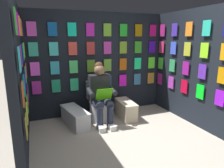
{
  "coord_description": "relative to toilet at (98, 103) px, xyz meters",
  "views": [
    {
      "loc": [
        1.32,
        2.08,
        1.65
      ],
      "look_at": [
        0.06,
        -1.12,
        0.85
      ],
      "focal_mm": 32.37,
      "sensor_mm": 36.0,
      "label": 1
    }
  ],
  "objects": [
    {
      "name": "display_wall_left",
      "position": [
        -1.67,
        0.66,
        0.76
      ],
      "size": [
        0.14,
        2.04,
        2.17
      ],
      "color": "black",
      "rests_on": "ground"
    },
    {
      "name": "toilet",
      "position": [
        0.0,
        0.0,
        0.0
      ],
      "size": [
        0.41,
        0.56,
        0.77
      ],
      "rotation": [
        0.0,
        0.0,
        -0.04
      ],
      "color": "white",
      "rests_on": "ground"
    },
    {
      "name": "comic_longbox_near",
      "position": [
        -0.54,
        0.17,
        -0.15
      ],
      "size": [
        0.32,
        0.68,
        0.36
      ],
      "rotation": [
        0.0,
        0.0,
        -0.05
      ],
      "color": "beige",
      "rests_on": "ground"
    },
    {
      "name": "display_wall_right",
      "position": [
        1.38,
        0.66,
        0.76
      ],
      "size": [
        0.14,
        2.04,
        2.17
      ],
      "color": "black",
      "rests_on": "ground"
    },
    {
      "name": "comic_longbox_far",
      "position": [
        0.51,
        0.15,
        -0.16
      ],
      "size": [
        0.45,
        0.85,
        0.32
      ],
      "rotation": [
        0.0,
        0.0,
        0.2
      ],
      "color": "silver",
      "rests_on": "ground"
    },
    {
      "name": "ground_plane",
      "position": [
        -0.15,
        1.68,
        -0.33
      ],
      "size": [
        30.0,
        30.0,
        0.0
      ],
      "primitive_type": "plane",
      "color": "#B2A899"
    },
    {
      "name": "display_wall_back",
      "position": [
        -0.15,
        -0.4,
        0.76
      ],
      "size": [
        3.06,
        0.14,
        2.17
      ],
      "color": "black",
      "rests_on": "ground"
    },
    {
      "name": "person_reading",
      "position": [
        0.01,
        0.23,
        0.27
      ],
      "size": [
        0.54,
        0.69,
        1.19
      ],
      "rotation": [
        0.0,
        0.0,
        -0.04
      ],
      "color": "black",
      "rests_on": "ground"
    }
  ]
}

